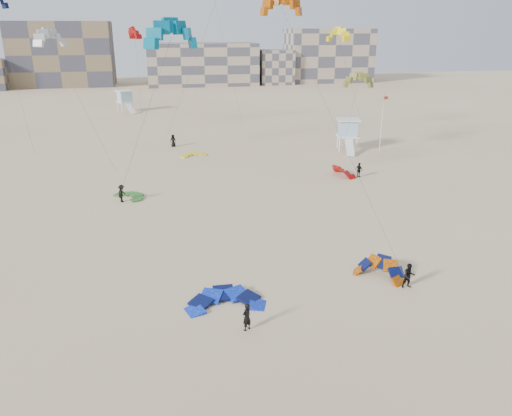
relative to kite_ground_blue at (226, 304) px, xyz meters
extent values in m
plane|color=beige|center=(-0.31, -1.64, 0.00)|extent=(320.00, 320.00, 0.00)
imported|color=black|center=(0.83, -2.97, 0.84)|extent=(0.74, 0.69, 1.69)
imported|color=black|center=(12.12, -0.12, 0.86)|extent=(0.88, 0.71, 1.72)
imported|color=black|center=(-7.50, 21.13, 0.88)|extent=(1.07, 1.31, 1.76)
imported|color=black|center=(18.67, 25.04, 0.85)|extent=(0.83, 1.07, 1.70)
imported|color=black|center=(-1.77, 44.82, 0.89)|extent=(1.00, 0.81, 1.78)
imported|color=black|center=(28.06, 54.24, 0.81)|extent=(1.03, 1.58, 1.63)
cylinder|color=#3F3F3F|center=(-4.77, 19.41, 8.22)|extent=(5.73, 2.39, 14.44)
cylinder|color=#3F3F3F|center=(10.89, 14.28, 9.63)|extent=(1.55, 29.21, 17.29)
cylinder|color=#3F3F3F|center=(-11.73, 31.98, 7.97)|extent=(6.41, 6.20, 13.96)
cylinder|color=#3F3F3F|center=(1.56, 42.72, 11.86)|extent=(8.31, 8.98, 21.74)
cylinder|color=#3F3F3F|center=(19.39, 30.93, 5.44)|extent=(3.46, 4.35, 8.89)
cylinder|color=#3F3F3F|center=(26.10, 48.46, 8.04)|extent=(8.05, 8.46, 14.10)
cylinder|color=#3F3F3F|center=(-21.76, 44.58, 10.20)|extent=(4.39, 9.15, 18.41)
cylinder|color=#3F3F3F|center=(8.07, 57.54, 11.32)|extent=(3.47, 8.32, 20.65)
cylinder|color=#3F3F3F|center=(-6.44, 57.25, 8.13)|extent=(0.03, 3.47, 14.27)
cube|color=white|center=(22.15, 38.28, 1.98)|extent=(3.57, 3.57, 0.15)
cube|color=#98BCCF|center=(22.15, 38.28, 3.12)|extent=(2.93, 2.93, 2.12)
cube|color=white|center=(22.15, 38.28, 4.26)|extent=(3.70, 3.70, 0.17)
cube|color=white|center=(22.15, 35.42, 0.95)|extent=(1.72, 3.17, 1.76)
cube|color=white|center=(-10.36, 79.20, 1.94)|extent=(3.86, 3.86, 0.15)
cube|color=#98BCCF|center=(-10.36, 79.20, 3.05)|extent=(3.17, 3.17, 2.08)
cube|color=white|center=(-10.36, 79.20, 4.18)|extent=(3.99, 3.99, 0.17)
cube|color=white|center=(-10.36, 76.40, 0.93)|extent=(2.17, 3.11, 1.72)
cylinder|color=white|center=(26.25, 36.49, 3.91)|extent=(0.10, 0.10, 7.83)
cube|color=red|center=(26.55, 36.49, 7.34)|extent=(0.59, 0.02, 0.39)
cube|color=#746146|center=(-30.31, 132.36, 9.00)|extent=(28.00, 14.00, 18.00)
cube|color=tan|center=(9.69, 128.36, 6.00)|extent=(32.00, 16.00, 12.00)
cube|color=tan|center=(49.69, 130.36, 8.00)|extent=(26.00, 14.00, 16.00)
cube|color=tan|center=(31.69, 126.36, 5.00)|extent=(10.00, 10.00, 10.00)
camera|label=1|loc=(-3.16, -26.95, 16.16)|focal=35.00mm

